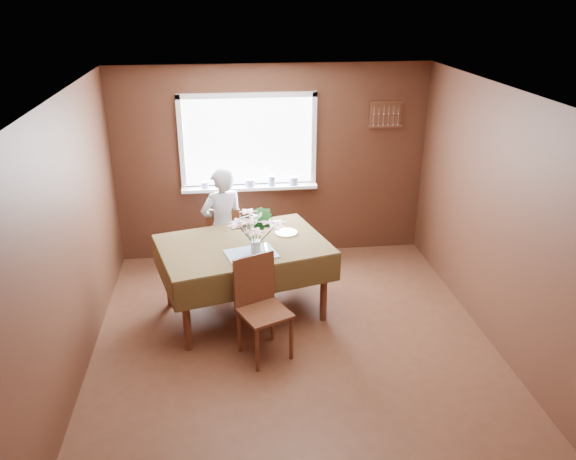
{
  "coord_description": "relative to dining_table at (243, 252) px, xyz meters",
  "views": [
    {
      "loc": [
        -0.63,
        -4.67,
        3.31
      ],
      "look_at": [
        0.0,
        0.55,
        1.05
      ],
      "focal_mm": 35.0,
      "sensor_mm": 36.0,
      "label": 1
    }
  ],
  "objects": [
    {
      "name": "wall_right",
      "position": [
        2.46,
        -0.73,
        0.51
      ],
      "size": [
        0.0,
        4.5,
        4.5
      ],
      "primitive_type": "plane",
      "rotation": [
        1.57,
        0.0,
        -1.57
      ],
      "color": "brown",
      "rests_on": "floor"
    },
    {
      "name": "chair_near",
      "position": [
        0.12,
        -0.74,
        -0.19
      ],
      "size": [
        0.57,
        0.57,
        1.01
      ],
      "rotation": [
        0.0,
        0.0,
        0.42
      ],
      "color": "#572D1C",
      "rests_on": "floor"
    },
    {
      "name": "table_knife",
      "position": [
        0.23,
        -0.15,
        0.11
      ],
      "size": [
        0.02,
        0.22,
        0.0
      ],
      "primitive_type": "cube",
      "rotation": [
        0.0,
        0.0,
        0.0
      ],
      "color": "silver",
      "rests_on": "dining_table"
    },
    {
      "name": "window_assembly",
      "position": [
        0.16,
        1.46,
        0.62
      ],
      "size": [
        1.72,
        0.2,
        1.22
      ],
      "color": "white",
      "rests_on": "wall_back"
    },
    {
      "name": "dining_table",
      "position": [
        0.0,
        0.0,
        0.0
      ],
      "size": [
        1.98,
        1.59,
        0.85
      ],
      "rotation": [
        0.0,
        0.0,
        0.26
      ],
      "color": "#572D1C",
      "rests_on": "floor"
    },
    {
      "name": "floor",
      "position": [
        0.46,
        -0.73,
        -0.74
      ],
      "size": [
        4.5,
        4.5,
        0.0
      ],
      "primitive_type": "plane",
      "color": "#4B2719",
      "rests_on": "ground"
    },
    {
      "name": "wall_front",
      "position": [
        0.46,
        -2.98,
        0.51
      ],
      "size": [
        4.0,
        0.0,
        4.0
      ],
      "primitive_type": "plane",
      "rotation": [
        -1.57,
        0.0,
        0.0
      ],
      "color": "brown",
      "rests_on": "floor"
    },
    {
      "name": "wall_left",
      "position": [
        -1.54,
        -0.73,
        0.51
      ],
      "size": [
        0.0,
        4.5,
        4.5
      ],
      "primitive_type": "plane",
      "rotation": [
        1.57,
        0.0,
        1.57
      ],
      "color": "brown",
      "rests_on": "floor"
    },
    {
      "name": "side_plate",
      "position": [
        0.49,
        0.22,
        0.11
      ],
      "size": [
        0.34,
        0.34,
        0.01
      ],
      "primitive_type": "cylinder",
      "rotation": [
        0.0,
        0.0,
        0.54
      ],
      "color": "white",
      "rests_on": "dining_table"
    },
    {
      "name": "chair_far",
      "position": [
        -0.19,
        0.89,
        -0.23
      ],
      "size": [
        0.44,
        0.44,
        0.93
      ],
      "rotation": [
        0.0,
        0.0,
        3.03
      ],
      "color": "#572D1C",
      "rests_on": "floor"
    },
    {
      "name": "flower_bouquet",
      "position": [
        0.12,
        -0.23,
        0.39
      ],
      "size": [
        0.51,
        0.51,
        0.44
      ],
      "rotation": [
        0.0,
        0.0,
        -0.4
      ],
      "color": "white",
      "rests_on": "dining_table"
    },
    {
      "name": "ceiling",
      "position": [
        0.46,
        -0.73,
        1.76
      ],
      "size": [
        4.5,
        4.5,
        0.0
      ],
      "primitive_type": "plane",
      "rotation": [
        3.14,
        0.0,
        0.0
      ],
      "color": "white",
      "rests_on": "wall_back"
    },
    {
      "name": "seated_woman",
      "position": [
        -0.21,
        0.77,
        -0.01
      ],
      "size": [
        0.62,
        0.51,
        1.45
      ],
      "primitive_type": "imported",
      "rotation": [
        0.0,
        0.0,
        3.5
      ],
      "color": "white",
      "rests_on": "floor"
    },
    {
      "name": "wall_back",
      "position": [
        0.46,
        1.52,
        0.51
      ],
      "size": [
        4.0,
        0.0,
        4.0
      ],
      "primitive_type": "plane",
      "rotation": [
        1.57,
        0.0,
        0.0
      ],
      "color": "brown",
      "rests_on": "floor"
    },
    {
      "name": "spoon_rack",
      "position": [
        1.91,
        1.48,
        1.11
      ],
      "size": [
        0.44,
        0.05,
        0.33
      ],
      "color": "#572D1C",
      "rests_on": "wall_back"
    }
  ]
}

